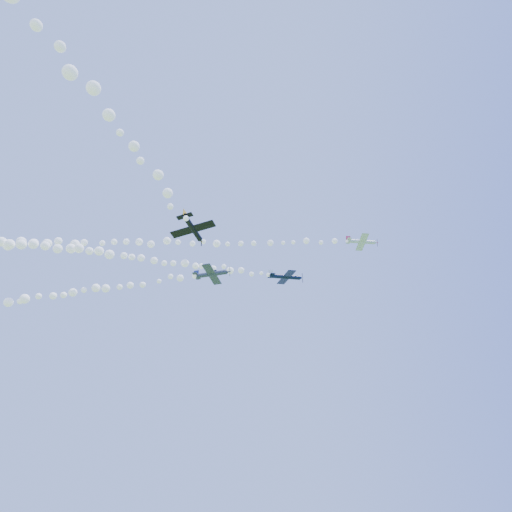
{
  "coord_description": "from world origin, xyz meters",
  "views": [
    {
      "loc": [
        4.51,
        -72.71,
        2.0
      ],
      "look_at": [
        1.88,
        -6.53,
        46.88
      ],
      "focal_mm": 30.0,
      "sensor_mm": 36.0,
      "label": 1
    }
  ],
  "objects_px": {
    "plane_navy": "(286,277)",
    "plane_black": "(193,229)",
    "plane_grey": "(212,274)",
    "plane_white": "(362,242)"
  },
  "relations": [
    {
      "from": "plane_white",
      "to": "plane_black",
      "type": "distance_m",
      "value": 41.37
    },
    {
      "from": "plane_white",
      "to": "plane_navy",
      "type": "distance_m",
      "value": 17.39
    },
    {
      "from": "plane_white",
      "to": "plane_grey",
      "type": "height_order",
      "value": "plane_white"
    },
    {
      "from": "plane_navy",
      "to": "plane_black",
      "type": "distance_m",
      "value": 34.86
    },
    {
      "from": "plane_navy",
      "to": "plane_black",
      "type": "xyz_separation_m",
      "value": [
        -14.17,
        -30.23,
        -10.03
      ]
    },
    {
      "from": "plane_navy",
      "to": "plane_grey",
      "type": "height_order",
      "value": "plane_navy"
    },
    {
      "from": "plane_navy",
      "to": "plane_grey",
      "type": "bearing_deg",
      "value": -151.1
    },
    {
      "from": "plane_navy",
      "to": "plane_black",
      "type": "height_order",
      "value": "plane_navy"
    },
    {
      "from": "plane_navy",
      "to": "plane_grey",
      "type": "relative_size",
      "value": 1.11
    },
    {
      "from": "plane_grey",
      "to": "plane_black",
      "type": "distance_m",
      "value": 16.77
    }
  ]
}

